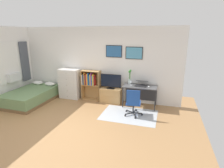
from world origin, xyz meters
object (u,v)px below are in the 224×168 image
at_px(television, 111,81).
at_px(office_chair, 133,102).
at_px(laptop, 141,84).
at_px(bookshelf, 90,82).
at_px(computer_mouse, 149,87).
at_px(dresser, 70,84).
at_px(wine_glass, 131,82).
at_px(bamboo_vase, 130,77).
at_px(tv_stand, 111,95).
at_px(bed, 32,96).
at_px(desk, 140,89).

height_order(television, office_chair, television).
bearing_deg(television, laptop, 0.83).
height_order(bookshelf, computer_mouse, bookshelf).
height_order(dresser, laptop, dresser).
distance_m(television, wine_glass, 0.76).
distance_m(office_chair, computer_mouse, 0.91).
bearing_deg(bamboo_vase, tv_stand, -172.22).
bearing_deg(bamboo_vase, bed, -165.56).
bearing_deg(dresser, bed, -145.63).
bearing_deg(television, wine_glass, -6.51).
bearing_deg(wine_glass, computer_mouse, -1.91).
bearing_deg(desk, office_chair, -94.85).
distance_m(tv_stand, laptop, 1.22).
bearing_deg(bookshelf, tv_stand, -2.93).
bearing_deg(wine_glass, bamboo_vase, 114.73).
bearing_deg(dresser, office_chair, -18.47).
bearing_deg(laptop, computer_mouse, -20.36).
bearing_deg(wine_glass, television, 173.49).
relative_size(bed, desk, 1.79).
xyz_separation_m(desk, computer_mouse, (0.29, -0.12, 0.15)).
bearing_deg(computer_mouse, bookshelf, 175.54).
bearing_deg(office_chair, bed, 171.89).
bearing_deg(bamboo_vase, dresser, -177.41).
bearing_deg(wine_glass, dresser, 177.80).
height_order(laptop, bamboo_vase, bamboo_vase).
height_order(bed, dresser, dresser).
bearing_deg(office_chair, tv_stand, 130.90).
bearing_deg(tv_stand, computer_mouse, -5.41).
relative_size(office_chair, computer_mouse, 8.27).
bearing_deg(television, dresser, 179.75).
height_order(tv_stand, computer_mouse, computer_mouse).
xyz_separation_m(television, wine_glass, (0.75, -0.09, 0.08)).
bearing_deg(television, tv_stand, 90.00).
relative_size(desk, laptop, 2.47).
distance_m(dresser, desk, 2.74).
bearing_deg(wine_glass, laptop, 16.74).
bearing_deg(desk, tv_stand, 179.43).
bearing_deg(office_chair, computer_mouse, 58.09).
distance_m(television, computer_mouse, 1.36).
relative_size(tv_stand, computer_mouse, 7.45).
height_order(television, desk, television).
distance_m(bookshelf, tv_stand, 0.94).
xyz_separation_m(tv_stand, computer_mouse, (1.36, -0.13, 0.49)).
bearing_deg(laptop, bamboo_vase, 171.82).
height_order(desk, laptop, laptop).
bearing_deg(computer_mouse, television, 175.52).
height_order(bookshelf, office_chair, bookshelf).
height_order(bed, laptop, laptop).
distance_m(bed, wine_glass, 3.71).
distance_m(bookshelf, bamboo_vase, 1.53).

